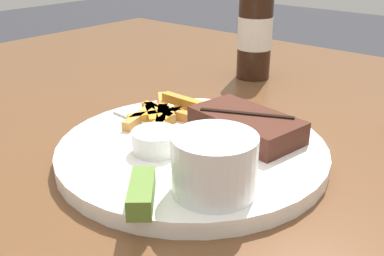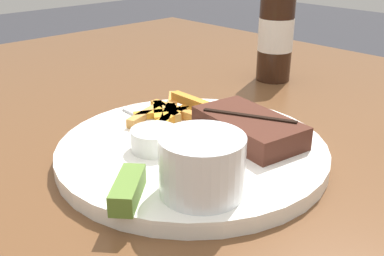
# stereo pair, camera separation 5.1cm
# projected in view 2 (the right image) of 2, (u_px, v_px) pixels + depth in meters

# --- Properties ---
(dining_table) EXTENTS (1.48, 1.24, 0.78)m
(dining_table) POSITION_uv_depth(u_px,v_px,m) (192.00, 207.00, 0.56)
(dining_table) COLOR brown
(dining_table) RESTS_ON ground_plane
(dinner_plate) EXTENTS (0.31, 0.31, 0.02)m
(dinner_plate) POSITION_uv_depth(u_px,v_px,m) (192.00, 151.00, 0.53)
(dinner_plate) COLOR white
(dinner_plate) RESTS_ON dining_table
(steak_portion) EXTENTS (0.14, 0.09, 0.03)m
(steak_portion) POSITION_uv_depth(u_px,v_px,m) (249.00, 127.00, 0.53)
(steak_portion) COLOR #472319
(steak_portion) RESTS_ON dinner_plate
(fries_pile) EXTENTS (0.10, 0.12, 0.02)m
(fries_pile) POSITION_uv_depth(u_px,v_px,m) (169.00, 111.00, 0.60)
(fries_pile) COLOR gold
(fries_pile) RESTS_ON dinner_plate
(coleslaw_cup) EXTENTS (0.08, 0.08, 0.06)m
(coleslaw_cup) POSITION_uv_depth(u_px,v_px,m) (202.00, 162.00, 0.41)
(coleslaw_cup) COLOR white
(coleslaw_cup) RESTS_ON dinner_plate
(dipping_sauce_cup) EXTENTS (0.05, 0.05, 0.02)m
(dipping_sauce_cup) POSITION_uv_depth(u_px,v_px,m) (154.00, 138.00, 0.50)
(dipping_sauce_cup) COLOR silver
(dipping_sauce_cup) RESTS_ON dinner_plate
(pickle_spear) EXTENTS (0.06, 0.06, 0.02)m
(pickle_spear) POSITION_uv_depth(u_px,v_px,m) (128.00, 189.00, 0.41)
(pickle_spear) COLOR #567A2D
(pickle_spear) RESTS_ON dinner_plate
(fork_utensil) EXTENTS (0.13, 0.02, 0.00)m
(fork_utensil) POSITION_uv_depth(u_px,v_px,m) (151.00, 121.00, 0.58)
(fork_utensil) COLOR #B7B7BC
(fork_utensil) RESTS_ON dinner_plate
(knife_utensil) EXTENTS (0.05, 0.17, 0.01)m
(knife_utensil) POSITION_uv_depth(u_px,v_px,m) (216.00, 131.00, 0.55)
(knife_utensil) COLOR #B7B7BC
(knife_utensil) RESTS_ON dinner_plate
(beer_bottle) EXTENTS (0.06, 0.06, 0.24)m
(beer_bottle) POSITION_uv_depth(u_px,v_px,m) (276.00, 32.00, 0.78)
(beer_bottle) COLOR black
(beer_bottle) RESTS_ON dining_table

